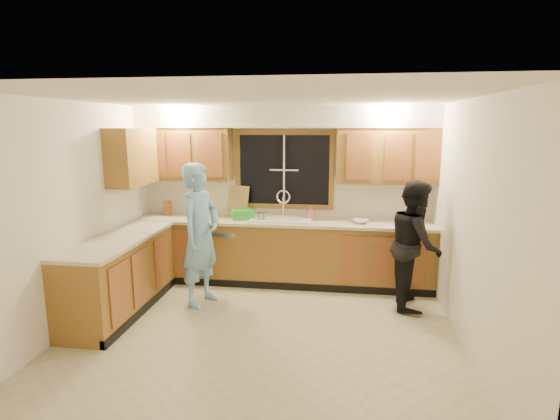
# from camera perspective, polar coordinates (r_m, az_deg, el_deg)

# --- Properties ---
(floor) EXTENTS (4.20, 4.20, 0.00)m
(floor) POSITION_cam_1_polar(r_m,az_deg,el_deg) (4.96, -2.41, -15.72)
(floor) COLOR #C1B795
(floor) RESTS_ON ground
(ceiling) EXTENTS (4.20, 4.20, 0.00)m
(ceiling) POSITION_cam_1_polar(r_m,az_deg,el_deg) (4.45, -2.67, 14.45)
(ceiling) COLOR white
(wall_back) EXTENTS (4.20, 0.00, 4.20)m
(wall_back) POSITION_cam_1_polar(r_m,az_deg,el_deg) (6.39, 0.55, 2.14)
(wall_back) COLOR white
(wall_back) RESTS_ON ground
(wall_left) EXTENTS (0.00, 3.80, 3.80)m
(wall_left) POSITION_cam_1_polar(r_m,az_deg,el_deg) (5.33, -25.31, -0.68)
(wall_left) COLOR white
(wall_left) RESTS_ON ground
(wall_right) EXTENTS (0.00, 3.80, 3.80)m
(wall_right) POSITION_cam_1_polar(r_m,az_deg,el_deg) (4.65, 23.84, -2.13)
(wall_right) COLOR white
(wall_right) RESTS_ON ground
(base_cabinets_back) EXTENTS (4.20, 0.60, 0.88)m
(base_cabinets_back) POSITION_cam_1_polar(r_m,az_deg,el_deg) (6.28, 0.18, -5.60)
(base_cabinets_back) COLOR olive
(base_cabinets_back) RESTS_ON ground
(base_cabinets_left) EXTENTS (0.60, 1.90, 0.88)m
(base_cabinets_left) POSITION_cam_1_polar(r_m,az_deg,el_deg) (5.68, -20.14, -8.11)
(base_cabinets_left) COLOR olive
(base_cabinets_left) RESTS_ON ground
(countertop_back) EXTENTS (4.20, 0.63, 0.04)m
(countertop_back) POSITION_cam_1_polar(r_m,az_deg,el_deg) (6.15, 0.17, -1.53)
(countertop_back) COLOR beige
(countertop_back) RESTS_ON base_cabinets_back
(countertop_left) EXTENTS (0.63, 1.90, 0.04)m
(countertop_left) POSITION_cam_1_polar(r_m,az_deg,el_deg) (5.54, -20.32, -3.61)
(countertop_left) COLOR beige
(countertop_left) RESTS_ON base_cabinets_left
(upper_cabinets_left) EXTENTS (1.35, 0.33, 0.75)m
(upper_cabinets_left) POSITION_cam_1_polar(r_m,az_deg,el_deg) (6.51, -12.28, 7.14)
(upper_cabinets_left) COLOR olive
(upper_cabinets_left) RESTS_ON wall_back
(upper_cabinets_right) EXTENTS (1.35, 0.33, 0.75)m
(upper_cabinets_right) POSITION_cam_1_polar(r_m,az_deg,el_deg) (6.14, 13.75, 6.87)
(upper_cabinets_right) COLOR olive
(upper_cabinets_right) RESTS_ON wall_back
(upper_cabinets_return) EXTENTS (0.33, 0.90, 0.75)m
(upper_cabinets_return) POSITION_cam_1_polar(r_m,az_deg,el_deg) (6.15, -18.76, 6.61)
(upper_cabinets_return) COLOR olive
(upper_cabinets_return) RESTS_ON wall_left
(soffit) EXTENTS (4.20, 0.35, 0.30)m
(soffit) POSITION_cam_1_polar(r_m,az_deg,el_deg) (6.14, 0.35, 12.08)
(soffit) COLOR white
(soffit) RESTS_ON wall_back
(window_frame) EXTENTS (1.44, 0.03, 1.14)m
(window_frame) POSITION_cam_1_polar(r_m,az_deg,el_deg) (6.34, 0.54, 5.25)
(window_frame) COLOR black
(window_frame) RESTS_ON wall_back
(sink) EXTENTS (0.86, 0.52, 0.57)m
(sink) POSITION_cam_1_polar(r_m,az_deg,el_deg) (6.17, 0.19, -1.81)
(sink) COLOR white
(sink) RESTS_ON countertop_back
(dishwasher) EXTENTS (0.60, 0.56, 0.82)m
(dishwasher) POSITION_cam_1_polar(r_m,az_deg,el_deg) (6.44, -7.38, -5.54)
(dishwasher) COLOR white
(dishwasher) RESTS_ON floor
(stove) EXTENTS (0.58, 0.75, 0.90)m
(stove) POSITION_cam_1_polar(r_m,az_deg,el_deg) (5.21, -23.11, -9.92)
(stove) COLOR white
(stove) RESTS_ON floor
(man) EXTENTS (0.59, 0.75, 1.79)m
(man) POSITION_cam_1_polar(r_m,az_deg,el_deg) (5.52, -10.35, -3.21)
(man) COLOR #78B5E4
(man) RESTS_ON floor
(woman) EXTENTS (0.64, 0.80, 1.59)m
(woman) POSITION_cam_1_polar(r_m,az_deg,el_deg) (5.62, 17.24, -4.32)
(woman) COLOR black
(woman) RESTS_ON floor
(knife_block) EXTENTS (0.11, 0.10, 0.21)m
(knife_block) POSITION_cam_1_polar(r_m,az_deg,el_deg) (6.71, -14.51, 0.26)
(knife_block) COLOR #9C592B
(knife_block) RESTS_ON countertop_back
(cutting_board) EXTENTS (0.36, 0.22, 0.44)m
(cutting_board) POSITION_cam_1_polar(r_m,az_deg,el_deg) (6.45, -5.51, 1.22)
(cutting_board) COLOR tan
(cutting_board) RESTS_ON countertop_back
(dish_crate) EXTENTS (0.38, 0.37, 0.14)m
(dish_crate) POSITION_cam_1_polar(r_m,az_deg,el_deg) (6.26, -4.99, -0.51)
(dish_crate) COLOR green
(dish_crate) RESTS_ON countertop_back
(soap_bottle) EXTENTS (0.11, 0.11, 0.20)m
(soap_bottle) POSITION_cam_1_polar(r_m,az_deg,el_deg) (6.20, 3.98, -0.33)
(soap_bottle) COLOR #E0557E
(soap_bottle) RESTS_ON countertop_back
(bowl) EXTENTS (0.25, 0.25, 0.05)m
(bowl) POSITION_cam_1_polar(r_m,az_deg,el_deg) (6.05, 10.50, -1.48)
(bowl) COLOR silver
(bowl) RESTS_ON countertop_back
(can_left) EXTENTS (0.08, 0.08, 0.12)m
(can_left) POSITION_cam_1_polar(r_m,az_deg,el_deg) (6.09, -2.12, -0.90)
(can_left) COLOR beige
(can_left) RESTS_ON countertop_back
(can_right) EXTENTS (0.09, 0.09, 0.13)m
(can_right) POSITION_cam_1_polar(r_m,az_deg,el_deg) (6.05, -2.64, -0.96)
(can_right) COLOR beige
(can_right) RESTS_ON countertop_back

